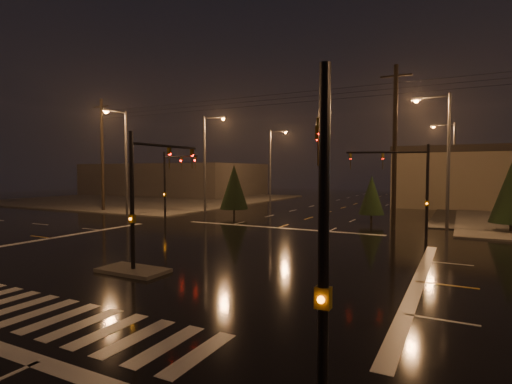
# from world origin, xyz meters

# --- Properties ---
(ground) EXTENTS (140.00, 140.00, 0.00)m
(ground) POSITION_xyz_m (0.00, 0.00, 0.00)
(ground) COLOR black
(ground) RESTS_ON ground
(sidewalk_nw) EXTENTS (36.00, 36.00, 0.12)m
(sidewalk_nw) POSITION_xyz_m (-30.00, 30.00, 0.06)
(sidewalk_nw) COLOR #43413C
(sidewalk_nw) RESTS_ON ground
(median_island) EXTENTS (3.00, 1.60, 0.15)m
(median_island) POSITION_xyz_m (0.00, -4.00, 0.07)
(median_island) COLOR #43413C
(median_island) RESTS_ON ground
(crosswalk) EXTENTS (15.00, 2.60, 0.01)m
(crosswalk) POSITION_xyz_m (0.00, -9.00, 0.01)
(crosswalk) COLOR beige
(crosswalk) RESTS_ON ground
(stop_bar_far) EXTENTS (16.00, 0.50, 0.01)m
(stop_bar_far) POSITION_xyz_m (0.00, 11.00, 0.01)
(stop_bar_far) COLOR beige
(stop_bar_far) RESTS_ON ground
(commercial_block) EXTENTS (30.00, 18.00, 5.60)m
(commercial_block) POSITION_xyz_m (-35.00, 42.00, 2.80)
(commercial_block) COLOR #423D3A
(commercial_block) RESTS_ON ground
(signal_mast_median) EXTENTS (0.25, 4.59, 6.00)m
(signal_mast_median) POSITION_xyz_m (0.00, -3.07, 3.75)
(signal_mast_median) COLOR black
(signal_mast_median) RESTS_ON ground
(signal_mast_ne) EXTENTS (4.84, 1.86, 6.00)m
(signal_mast_ne) POSITION_xyz_m (9.50, 10.14, 3.79)
(signal_mast_ne) COLOR black
(signal_mast_ne) RESTS_ON ground
(signal_mast_nw) EXTENTS (4.84, 1.86, 6.00)m
(signal_mast_nw) POSITION_xyz_m (-9.50, 10.14, 3.79)
(signal_mast_nw) COLOR black
(signal_mast_nw) RESTS_ON ground
(signal_mast_se) EXTENTS (1.55, 3.87, 6.00)m
(signal_mast_se) POSITION_xyz_m (10.23, -9.75, 3.71)
(signal_mast_se) COLOR black
(signal_mast_se) RESTS_ON ground
(streetlight_1) EXTENTS (2.77, 0.32, 10.00)m
(streetlight_1) POSITION_xyz_m (-11.18, 18.00, 5.80)
(streetlight_1) COLOR #38383A
(streetlight_1) RESTS_ON ground
(streetlight_2) EXTENTS (2.77, 0.32, 10.00)m
(streetlight_2) POSITION_xyz_m (-11.18, 34.00, 5.80)
(streetlight_2) COLOR #38383A
(streetlight_2) RESTS_ON ground
(streetlight_3) EXTENTS (2.77, 0.32, 10.00)m
(streetlight_3) POSITION_xyz_m (11.18, 16.00, 5.80)
(streetlight_3) COLOR #38383A
(streetlight_3) RESTS_ON ground
(streetlight_4) EXTENTS (2.77, 0.32, 10.00)m
(streetlight_4) POSITION_xyz_m (11.18, 36.00, 5.80)
(streetlight_4) COLOR #38383A
(streetlight_4) RESTS_ON ground
(streetlight_5) EXTENTS (0.32, 2.77, 10.00)m
(streetlight_5) POSITION_xyz_m (-16.00, 11.18, 5.80)
(streetlight_5) COLOR #38383A
(streetlight_5) RESTS_ON ground
(utility_pole_0) EXTENTS (2.20, 0.32, 12.00)m
(utility_pole_0) POSITION_xyz_m (-22.00, 14.00, 6.13)
(utility_pole_0) COLOR black
(utility_pole_0) RESTS_ON ground
(utility_pole_1) EXTENTS (2.20, 0.32, 12.00)m
(utility_pole_1) POSITION_xyz_m (8.00, 14.00, 6.13)
(utility_pole_1) COLOR black
(utility_pole_1) RESTS_ON ground
(conifer_0) EXTENTS (2.84, 2.84, 5.13)m
(conifer_0) POSITION_xyz_m (15.53, 16.27, 2.92)
(conifer_0) COLOR black
(conifer_0) RESTS_ON ground
(conifer_3) EXTENTS (2.71, 2.71, 4.94)m
(conifer_3) POSITION_xyz_m (-6.92, 16.26, 2.82)
(conifer_3) COLOR black
(conifer_3) RESTS_ON ground
(conifer_4) EXTENTS (2.09, 2.09, 3.96)m
(conifer_4) POSITION_xyz_m (5.73, 17.39, 2.33)
(conifer_4) COLOR black
(conifer_4) RESTS_ON ground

